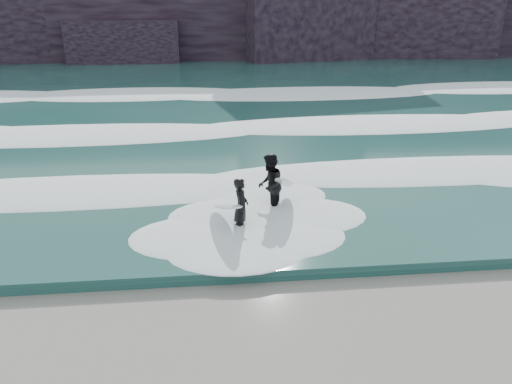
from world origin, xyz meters
TOP-DOWN VIEW (x-y plane):
  - ground at (0.00, 0.00)m, footprint 120.00×120.00m
  - sea at (0.00, 29.00)m, footprint 90.00×52.00m
  - headland at (0.00, 46.00)m, footprint 70.00×9.00m
  - foam_near at (0.00, 9.00)m, footprint 60.00×3.20m
  - foam_mid at (0.00, 16.00)m, footprint 60.00×4.00m
  - foam_far at (0.00, 25.00)m, footprint 60.00×4.80m
  - surfer_left at (-0.05, 5.55)m, footprint 1.20×2.19m
  - surfer_right at (1.03, 6.77)m, footprint 1.38×1.81m

SIDE VIEW (x-z plane):
  - ground at x=0.00m, z-range 0.00..0.00m
  - sea at x=0.00m, z-range 0.00..0.30m
  - foam_near at x=0.00m, z-range 0.30..0.50m
  - foam_mid at x=0.00m, z-range 0.30..0.54m
  - foam_far at x=0.00m, z-range 0.30..0.60m
  - surfer_left at x=-0.05m, z-range 0.01..1.66m
  - surfer_right at x=1.03m, z-range 0.01..1.90m
  - headland at x=0.00m, z-range 0.00..10.00m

